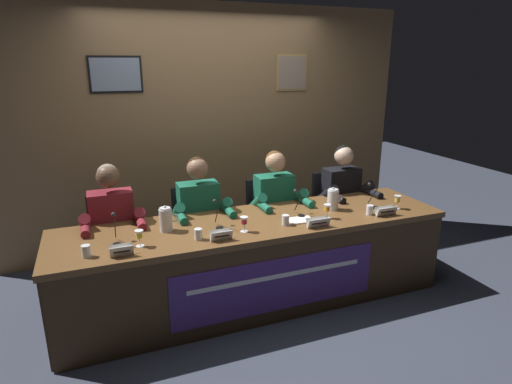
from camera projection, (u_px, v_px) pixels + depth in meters
ground_plane at (256, 298)px, 3.79m from camera, size 12.00×12.00×0.00m
wall_back_panelled at (210, 130)px, 4.64m from camera, size 4.49×0.14×2.60m
conference_table at (261, 251)px, 3.54m from camera, size 3.29×0.83×0.74m
chair_far_left at (115, 247)px, 3.80m from camera, size 0.44×0.45×0.89m
panelist_far_left at (113, 226)px, 3.55m from camera, size 0.51×0.48×1.22m
nameplate_far_left at (122, 251)px, 2.91m from camera, size 0.16×0.06×0.08m
juice_glass_far_left at (139, 235)px, 3.04m from camera, size 0.06×0.06×0.12m
water_cup_far_left at (86, 252)px, 2.89m from camera, size 0.06×0.06×0.08m
microphone_far_left at (116, 234)px, 3.09m from camera, size 0.06×0.17×0.22m
chair_center_left at (197, 235)px, 4.06m from camera, size 0.44×0.45×0.89m
panelist_center_left at (201, 215)px, 3.80m from camera, size 0.51×0.48×1.22m
nameplate_center_left at (221, 235)px, 3.16m from camera, size 0.16×0.06×0.08m
juice_glass_center_left at (244, 221)px, 3.31m from camera, size 0.06×0.06×0.12m
water_cup_center_left at (198, 235)px, 3.18m from camera, size 0.06×0.06×0.08m
microphone_center_left at (218, 219)px, 3.39m from camera, size 0.06×0.17×0.22m
chair_center_right at (269, 225)px, 4.32m from camera, size 0.44×0.45×0.89m
panelist_center_right at (277, 205)px, 4.06m from camera, size 0.51×0.48×1.22m
nameplate_center_right at (318, 222)px, 3.41m from camera, size 0.20×0.06×0.08m
juice_glass_center_right at (327, 209)px, 3.59m from camera, size 0.06×0.06×0.12m
water_cup_center_right at (286, 221)px, 3.46m from camera, size 0.06×0.06×0.08m
microphone_center_right at (299, 207)px, 3.66m from camera, size 0.06×0.17×0.22m
chair_far_right at (333, 216)px, 4.58m from camera, size 0.44×0.45×0.89m
panelist_far_right at (345, 196)px, 4.32m from camera, size 0.51×0.48×1.22m
nameplate_far_right at (386, 211)px, 3.67m from camera, size 0.20×0.06×0.08m
juice_glass_far_right at (397, 200)px, 3.83m from camera, size 0.06×0.06×0.12m
water_cup_far_right at (370, 210)px, 3.70m from camera, size 0.06×0.06×0.08m
microphone_far_right at (374, 200)px, 3.86m from camera, size 0.06×0.17×0.22m
water_pitcher_left_side at (166, 219)px, 3.32m from camera, size 0.15×0.10×0.21m
water_pitcher_right_side at (333, 200)px, 3.80m from camera, size 0.15×0.10×0.21m
document_stack_center_right at (300, 220)px, 3.56m from camera, size 0.22×0.17×0.01m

